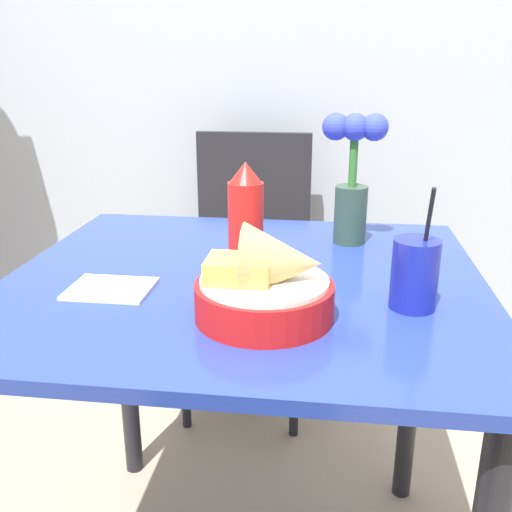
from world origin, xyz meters
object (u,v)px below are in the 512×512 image
ketchup_bottle (243,220)px  flower_vase (353,174)px  drink_cup (414,276)px  chair_far_window (251,247)px  food_basket (269,285)px

ketchup_bottle → flower_vase: (0.21, 0.22, 0.05)m
drink_cup → flower_vase: (-0.10, 0.35, 0.10)m
chair_far_window → drink_cup: size_ratio=4.44×
food_basket → drink_cup: drink_cup is taller
chair_far_window → food_basket: (0.18, -1.04, 0.28)m
flower_vase → food_basket: bearing=-108.0°
drink_cup → flower_vase: flower_vase is taller
ketchup_bottle → drink_cup: ketchup_bottle is taller
ketchup_bottle → drink_cup: 0.34m
chair_far_window → food_basket: chair_far_window is taller
chair_far_window → flower_vase: bearing=-63.1°
chair_far_window → food_basket: size_ratio=4.22×
flower_vase → drink_cup: bearing=-74.7°
chair_far_window → flower_vase: flower_vase is taller
food_basket → ketchup_bottle: (-0.07, 0.20, 0.05)m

